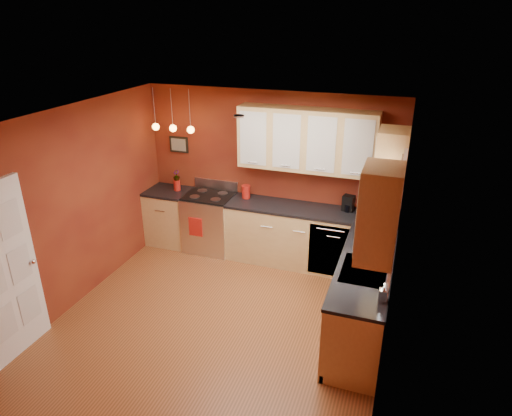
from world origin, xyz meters
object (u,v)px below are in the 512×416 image
(sink, at_px, (364,272))
(coffee_maker, at_px, (348,204))
(gas_range, at_px, (210,222))
(soap_pump, at_px, (384,292))
(red_canister, at_px, (246,192))

(sink, distance_m, coffee_maker, 1.69)
(gas_range, bearing_deg, soap_pump, -35.55)
(sink, relative_size, red_canister, 3.37)
(gas_range, bearing_deg, sink, -29.78)
(red_canister, distance_m, soap_pump, 3.14)
(coffee_maker, bearing_deg, gas_range, -164.36)
(red_canister, distance_m, coffee_maker, 1.59)
(gas_range, xyz_separation_m, sink, (2.62, -1.50, 0.43))
(red_canister, relative_size, soap_pump, 1.04)
(sink, xyz_separation_m, soap_pump, (0.25, -0.55, 0.12))
(gas_range, bearing_deg, coffee_maker, 3.44)
(gas_range, height_order, sink, sink)
(sink, bearing_deg, soap_pump, -65.74)
(coffee_maker, bearing_deg, soap_pump, -60.37)
(gas_range, distance_m, coffee_maker, 2.26)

